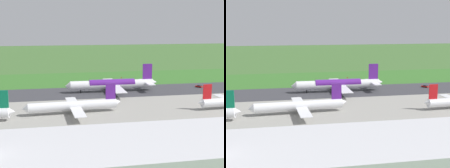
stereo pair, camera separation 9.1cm
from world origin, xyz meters
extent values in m
plane|color=#3D662D|center=(0.00, 0.00, 0.00)|extent=(800.00, 800.00, 0.00)
cube|color=#38383D|center=(0.00, 0.00, 0.03)|extent=(600.00, 32.32, 0.06)
cube|color=gray|center=(0.00, 49.31, 0.03)|extent=(440.00, 110.00, 0.05)
cube|color=#346B27|center=(0.00, -35.97, 0.02)|extent=(600.00, 80.00, 0.04)
cylinder|color=white|center=(4.21, 0.00, 4.20)|extent=(48.01, 5.25, 5.20)
cone|color=white|center=(29.71, 0.03, 4.20)|extent=(3.01, 4.94, 4.94)
cone|color=white|center=(-20.99, -0.03, 4.80)|extent=(3.50, 4.42, 4.42)
cube|color=#591E8C|center=(-16.91, -0.02, 11.30)|extent=(5.60, 0.51, 9.00)
cube|color=white|center=(-16.91, 5.48, 5.00)|extent=(4.01, 9.00, 0.36)
cube|color=white|center=(-16.90, -5.52, 5.00)|extent=(4.01, 9.00, 0.36)
cube|color=white|center=(3.20, 11.00, 3.80)|extent=(6.02, 22.01, 0.35)
cube|color=white|center=(3.23, -11.00, 3.80)|extent=(6.02, 22.01, 0.35)
cylinder|color=#23284C|center=(5.71, 7.50, 1.32)|extent=(4.50, 2.80, 2.80)
cylinder|color=#23284C|center=(5.72, -7.50, 1.32)|extent=(4.50, 2.80, 2.80)
cylinder|color=black|center=(22.45, 0.02, 1.71)|extent=(0.70, 0.70, 3.42)
cylinder|color=black|center=(1.21, 4.00, 1.71)|extent=(0.70, 0.70, 3.42)
cylinder|color=black|center=(1.22, -4.00, 1.71)|extent=(0.70, 0.70, 3.42)
cylinder|color=#591E8C|center=(4.21, 0.00, 4.72)|extent=(26.41, 5.25, 5.23)
cone|color=white|center=(-27.94, 47.66, 3.64)|extent=(2.84, 3.49, 3.35)
cube|color=red|center=(-31.03, 47.49, 8.56)|extent=(4.26, 0.62, 6.82)
cylinder|color=white|center=(29.49, 41.81, 3.39)|extent=(38.95, 6.59, 4.20)
cone|color=white|center=(50.05, 43.08, 3.39)|extent=(2.67, 4.13, 3.99)
cone|color=white|center=(9.18, 40.55, 3.88)|extent=(3.04, 3.74, 3.57)
cube|color=#591E8C|center=(12.47, 40.75, 9.13)|extent=(4.54, 0.68, 7.27)
cube|color=white|center=(28.14, 50.62, 3.07)|extent=(5.94, 18.03, 0.28)
cube|color=white|center=(29.24, 32.89, 3.07)|extent=(5.94, 18.03, 0.28)
cylinder|color=black|center=(29.49, 41.81, 0.65)|extent=(0.65, 0.65, 1.29)
cone|color=white|center=(54.76, 48.62, 3.88)|extent=(3.24, 3.89, 3.57)
cube|color=#0C724C|center=(58.03, 48.23, 9.13)|extent=(4.54, 0.95, 7.27)
cube|color=#334C60|center=(13.78, 107.40, 8.59)|extent=(102.44, 0.16, 5.62)
cube|color=#B21914|center=(-50.97, -2.23, 0.70)|extent=(3.82, 4.50, 0.75)
cube|color=#2D333D|center=(-51.08, -2.06, 1.35)|extent=(2.63, 2.77, 0.55)
cylinder|color=black|center=(-49.49, -2.93, 0.32)|extent=(0.54, 0.66, 0.64)
cylinder|color=black|center=(-50.91, -3.86, 0.32)|extent=(0.54, 0.66, 0.64)
cylinder|color=black|center=(-51.04, -0.59, 0.32)|extent=(0.54, 0.66, 0.64)
cylinder|color=black|center=(-52.45, -1.53, 0.32)|extent=(0.54, 0.66, 0.64)
cylinder|color=slate|center=(-8.47, -33.31, 0.97)|extent=(0.10, 0.10, 1.94)
cube|color=red|center=(-8.47, -33.33, 2.24)|extent=(0.60, 0.04, 0.60)
cone|color=orange|center=(-3.05, -36.52, 0.28)|extent=(0.40, 0.40, 0.55)
camera|label=1|loc=(38.01, 180.92, 39.39)|focal=51.97mm
camera|label=2|loc=(37.92, 180.93, 39.39)|focal=51.97mm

